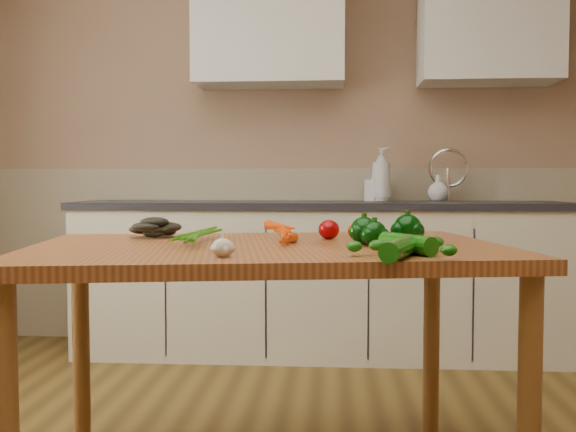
% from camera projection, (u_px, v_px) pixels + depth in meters
% --- Properties ---
extents(room, '(4.04, 5.04, 2.64)m').
position_uv_depth(room, '(230.00, 97.00, 1.76)').
color(room, brown).
rests_on(room, ground).
extents(counter_run, '(2.84, 0.64, 1.14)m').
position_uv_depth(counter_run, '(320.00, 276.00, 3.79)').
color(counter_run, beige).
rests_on(counter_run, ground).
extents(upper_cabinets, '(2.15, 0.35, 0.70)m').
position_uv_depth(upper_cabinets, '(372.00, 25.00, 3.82)').
color(upper_cabinets, silver).
rests_on(upper_cabinets, room).
extents(table, '(1.65, 1.21, 0.81)m').
position_uv_depth(table, '(267.00, 272.00, 2.09)').
color(table, '#A35C2F').
rests_on(table, ground).
extents(soap_bottle_a, '(0.18, 0.18, 0.32)m').
position_uv_depth(soap_bottle_a, '(381.00, 174.00, 3.87)').
color(soap_bottle_a, silver).
rests_on(soap_bottle_a, counter_run).
extents(soap_bottle_b, '(0.12, 0.12, 0.19)m').
position_uv_depth(soap_bottle_b, '(374.00, 185.00, 3.89)').
color(soap_bottle_b, silver).
rests_on(soap_bottle_b, counter_run).
extents(soap_bottle_c, '(0.13, 0.13, 0.16)m').
position_uv_depth(soap_bottle_c, '(438.00, 188.00, 3.86)').
color(soap_bottle_c, silver).
rests_on(soap_bottle_c, counter_run).
extents(carrot_bunch, '(0.31, 0.26, 0.08)m').
position_uv_depth(carrot_bunch, '(257.00, 231.00, 2.15)').
color(carrot_bunch, '#D94205').
rests_on(carrot_bunch, table).
extents(leafy_greens, '(0.22, 0.19, 0.11)m').
position_uv_depth(leafy_greens, '(150.00, 223.00, 2.36)').
color(leafy_greens, black).
rests_on(leafy_greens, table).
extents(garlic_bulb, '(0.06, 0.06, 0.05)m').
position_uv_depth(garlic_bulb, '(223.00, 248.00, 1.73)').
color(garlic_bulb, beige).
rests_on(garlic_bulb, table).
extents(pepper_a, '(0.09, 0.09, 0.09)m').
position_uv_depth(pepper_a, '(364.00, 231.00, 2.09)').
color(pepper_a, black).
rests_on(pepper_a, table).
extents(pepper_b, '(0.10, 0.10, 0.10)m').
position_uv_depth(pepper_b, '(408.00, 229.00, 2.12)').
color(pepper_b, black).
rests_on(pepper_b, table).
extents(pepper_c, '(0.08, 0.08, 0.08)m').
position_uv_depth(pepper_c, '(374.00, 234.00, 2.03)').
color(pepper_c, black).
rests_on(pepper_c, table).
extents(tomato_a, '(0.07, 0.07, 0.07)m').
position_uv_depth(tomato_a, '(329.00, 230.00, 2.27)').
color(tomato_a, '#900205').
rests_on(tomato_a, table).
extents(tomato_b, '(0.06, 0.06, 0.06)m').
position_uv_depth(tomato_b, '(356.00, 231.00, 2.29)').
color(tomato_b, '#C53304').
rests_on(tomato_b, table).
extents(tomato_c, '(0.06, 0.06, 0.06)m').
position_uv_depth(tomato_c, '(399.00, 231.00, 2.29)').
color(tomato_c, '#C53304').
rests_on(tomato_c, table).
extents(zucchini_a, '(0.16, 0.21, 0.06)m').
position_uv_depth(zucchini_a, '(407.00, 244.00, 1.82)').
color(zucchini_a, '#0D4D08').
rests_on(zucchini_a, table).
extents(zucchini_b, '(0.13, 0.26, 0.05)m').
position_uv_depth(zucchini_b, '(400.00, 248.00, 1.70)').
color(zucchini_b, '#0D4D08').
rests_on(zucchini_b, table).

